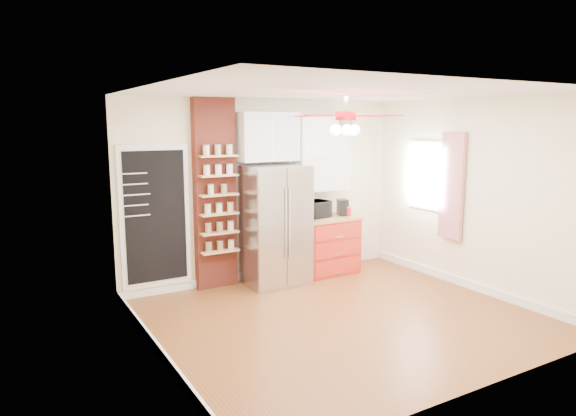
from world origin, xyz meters
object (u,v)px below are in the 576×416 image
fridge (274,225)px  red_cabinet (327,245)px  ceiling_fan (346,116)px  canister_left (348,212)px  toaster_oven (314,209)px  coffee_maker (343,207)px  pantry_jar_oats (211,190)px

fridge → red_cabinet: (0.97, 0.05, -0.42)m
ceiling_fan → canister_left: size_ratio=10.64×
toaster_oven → coffee_maker: 0.51m
coffee_maker → pantry_jar_oats: (-2.18, 0.09, 0.41)m
toaster_oven → canister_left: 0.57m
canister_left → fridge: bearing=178.1°
red_cabinet → canister_left: 0.62m
red_cabinet → pantry_jar_oats: bearing=177.7°
red_cabinet → pantry_jar_oats: (-1.90, 0.08, 0.99)m
coffee_maker → canister_left: (0.05, -0.08, -0.06)m
coffee_maker → canister_left: coffee_maker is taller
fridge → canister_left: fridge is taller
ceiling_fan → fridge: bearing=91.8°
pantry_jar_oats → fridge: bearing=-7.7°
ceiling_fan → coffee_maker: (1.20, 1.67, -1.40)m
fridge → toaster_oven: (0.74, 0.08, 0.16)m
ceiling_fan → canister_left: 2.49m
fridge → toaster_oven: bearing=6.5°
toaster_oven → pantry_jar_oats: 1.72m
toaster_oven → coffee_maker: bearing=-13.7°
toaster_oven → ceiling_fan: bearing=-120.2°
fridge → ceiling_fan: size_ratio=1.25×
fridge → coffee_maker: fridge is taller
red_cabinet → coffee_maker: size_ratio=3.69×
red_cabinet → pantry_jar_oats: pantry_jar_oats is taller
fridge → pantry_jar_oats: size_ratio=13.16×
canister_left → red_cabinet: bearing=164.3°
ceiling_fan → red_cabinet: bearing=61.3°
red_cabinet → canister_left: size_ratio=7.15×
fridge → toaster_oven: fridge is taller
toaster_oven → red_cabinet: bearing=-16.9°
fridge → red_cabinet: 1.06m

